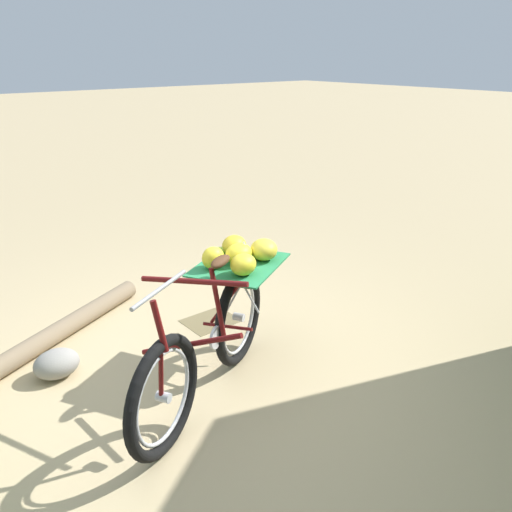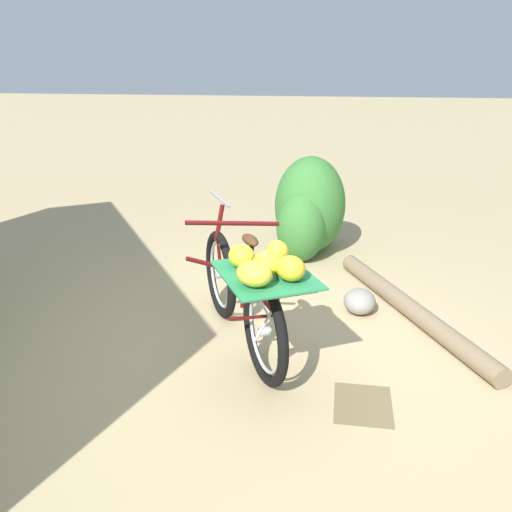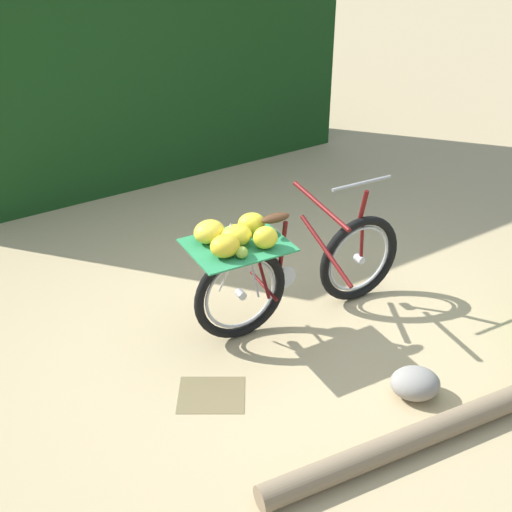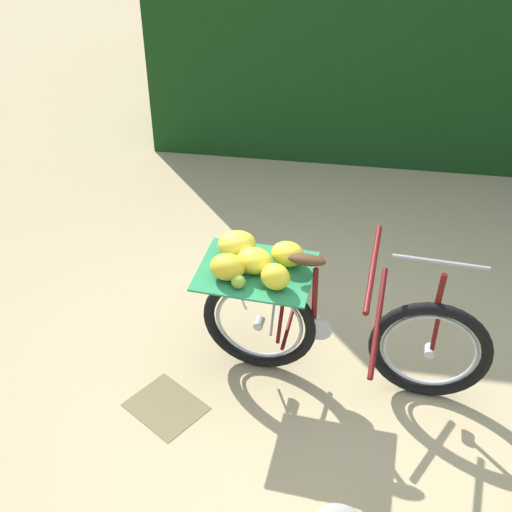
% 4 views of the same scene
% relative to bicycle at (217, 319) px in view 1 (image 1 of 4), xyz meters
% --- Properties ---
extents(ground_plane, '(60.00, 60.00, 0.00)m').
position_rel_bicycle_xyz_m(ground_plane, '(-0.01, -0.09, -0.52)').
color(ground_plane, tan).
extents(bicycle, '(1.70, 1.12, 1.03)m').
position_rel_bicycle_xyz_m(bicycle, '(0.00, 0.00, 0.00)').
color(bicycle, black).
rests_on(bicycle, ground_plane).
extents(fallen_log, '(2.09, 1.12, 0.16)m').
position_rel_bicycle_xyz_m(fallen_log, '(0.83, -1.24, -0.44)').
color(fallen_log, '#7F6B51').
rests_on(fallen_log, ground_plane).
extents(path_stone, '(0.33, 0.27, 0.20)m').
position_rel_bicycle_xyz_m(path_stone, '(0.84, -0.83, -0.42)').
color(path_stone, gray).
rests_on(path_stone, ground_plane).
extents(leaf_litter_patch, '(0.44, 0.36, 0.01)m').
position_rel_bicycle_xyz_m(leaf_litter_patch, '(-0.50, -0.83, -0.52)').
color(leaf_litter_patch, olive).
rests_on(leaf_litter_patch, ground_plane).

